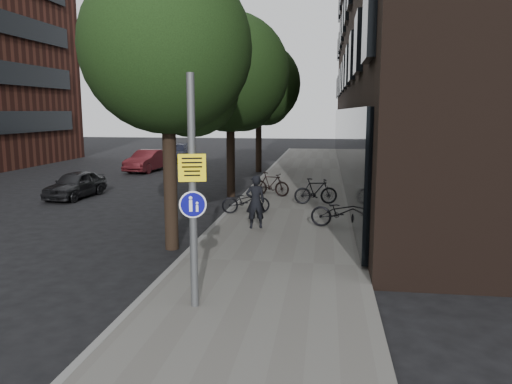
% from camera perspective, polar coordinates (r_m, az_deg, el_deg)
% --- Properties ---
extents(ground, '(120.00, 120.00, 0.00)m').
position_cam_1_polar(ground, '(9.09, -2.17, -14.78)').
color(ground, black).
rests_on(ground, ground).
extents(sidewalk, '(4.50, 60.00, 0.12)m').
position_cam_1_polar(sidewalk, '(18.57, 4.04, -2.08)').
color(sidewalk, '#5C5A55').
rests_on(sidewalk, ground).
extents(curb_edge, '(0.15, 60.00, 0.13)m').
position_cam_1_polar(curb_edge, '(18.86, -2.80, -1.88)').
color(curb_edge, slate).
rests_on(curb_edge, ground).
extents(building_right_dark_brick, '(12.00, 40.00, 18.00)m').
position_cam_1_polar(building_right_dark_brick, '(31.42, 21.95, 18.31)').
color(building_right_dark_brick, black).
rests_on(building_right_dark_brick, ground).
extents(street_tree_near, '(4.40, 4.40, 7.50)m').
position_cam_1_polar(street_tree_near, '(13.50, -9.68, 15.10)').
color(street_tree_near, black).
rests_on(street_tree_near, ground).
extents(street_tree_mid, '(5.00, 5.00, 7.80)m').
position_cam_1_polar(street_tree_mid, '(21.73, -2.72, 12.96)').
color(street_tree_mid, black).
rests_on(street_tree_mid, ground).
extents(street_tree_far, '(5.00, 5.00, 7.80)m').
position_cam_1_polar(street_tree_far, '(30.61, 0.48, 11.89)').
color(street_tree_far, black).
rests_on(street_tree_far, ground).
extents(signpost, '(0.48, 0.15, 4.24)m').
position_cam_1_polar(signpost, '(9.01, -7.26, -0.03)').
color(signpost, '#595B5E').
rests_on(signpost, sidewalk).
extents(pedestrian, '(0.69, 0.56, 1.65)m').
position_cam_1_polar(pedestrian, '(15.32, -0.06, -1.13)').
color(pedestrian, black).
rests_on(pedestrian, sidewalk).
extents(parked_bike_facade_near, '(1.99, 0.95, 1.00)m').
position_cam_1_polar(parked_bike_facade_near, '(15.64, 9.74, -2.25)').
color(parked_bike_facade_near, black).
rests_on(parked_bike_facade_near, sidewalk).
extents(parked_bike_facade_far, '(1.74, 0.76, 1.01)m').
position_cam_1_polar(parked_bike_facade_far, '(19.50, 6.84, 0.10)').
color(parked_bike_facade_far, black).
rests_on(parked_bike_facade_far, sidewalk).
extents(parked_bike_curb_near, '(1.78, 0.93, 0.89)m').
position_cam_1_polar(parked_bike_curb_near, '(17.62, -1.18, -1.01)').
color(parked_bike_curb_near, black).
rests_on(parked_bike_curb_near, sidewalk).
extents(parked_bike_curb_far, '(1.73, 0.96, 1.00)m').
position_cam_1_polar(parked_bike_curb_far, '(21.24, 1.72, 0.91)').
color(parked_bike_curb_far, black).
rests_on(parked_bike_curb_far, sidewalk).
extents(parked_car_near, '(1.65, 3.50, 1.16)m').
position_cam_1_polar(parked_car_near, '(22.83, -19.94, 0.83)').
color(parked_car_near, black).
rests_on(parked_car_near, ground).
extents(parked_car_mid, '(1.93, 4.16, 1.32)m').
position_cam_1_polar(parked_car_mid, '(31.62, -12.25, 3.52)').
color(parked_car_mid, '#5A191F').
rests_on(parked_car_mid, ground).
extents(parked_car_far, '(1.94, 4.43, 1.27)m').
position_cam_1_polar(parked_car_far, '(37.67, -8.93, 4.47)').
color(parked_car_far, '#1A1D2F').
rests_on(parked_car_far, ground).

